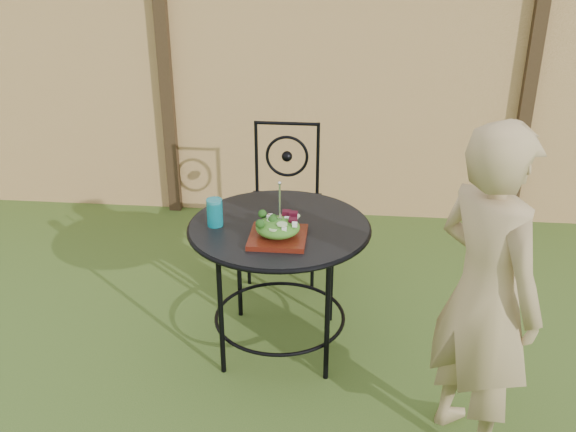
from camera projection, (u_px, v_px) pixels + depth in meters
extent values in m
plane|color=#2D4C18|center=(325.00, 400.00, 3.10)|extent=(60.00, 60.00, 0.00)
cube|color=#E8B272|center=(342.00, 101.00, 4.71)|extent=(8.00, 0.05, 1.80)
cube|color=black|center=(167.00, 92.00, 4.76)|extent=(0.09, 0.09, 1.90)
cube|color=black|center=(527.00, 101.00, 4.52)|extent=(0.09, 0.09, 1.90)
cylinder|color=black|center=(279.00, 226.00, 3.21)|extent=(0.90, 0.90, 0.02)
torus|color=black|center=(279.00, 227.00, 3.21)|extent=(0.92, 0.92, 0.02)
torus|color=black|center=(280.00, 316.00, 3.43)|extent=(0.70, 0.70, 0.02)
cylinder|color=black|center=(331.00, 266.00, 3.57)|extent=(0.03, 0.03, 0.71)
cylinder|color=black|center=(239.00, 262.00, 3.62)|extent=(0.03, 0.03, 0.71)
cylinder|color=black|center=(221.00, 313.00, 3.15)|extent=(0.03, 0.03, 0.71)
cylinder|color=black|center=(327.00, 319.00, 3.10)|extent=(0.03, 0.03, 0.71)
cube|color=black|center=(284.00, 208.00, 4.07)|extent=(0.46, 0.46, 0.03)
cylinder|color=black|center=(287.00, 123.00, 4.05)|extent=(0.42, 0.02, 0.02)
torus|color=black|center=(287.00, 156.00, 4.14)|extent=(0.28, 0.02, 0.28)
cylinder|color=black|center=(249.00, 253.00, 4.00)|extent=(0.02, 0.02, 0.44)
cylinder|color=black|center=(312.00, 256.00, 3.97)|extent=(0.02, 0.02, 0.44)
cylinder|color=black|center=(258.00, 226.00, 4.36)|extent=(0.02, 0.02, 0.44)
cylinder|color=black|center=(316.00, 228.00, 4.33)|extent=(0.02, 0.02, 0.44)
cylinder|color=black|center=(256.00, 158.00, 4.17)|extent=(0.02, 0.02, 0.50)
cylinder|color=black|center=(318.00, 160.00, 4.13)|extent=(0.02, 0.02, 0.50)
imported|color=tan|center=(485.00, 296.00, 2.57)|extent=(0.59, 0.64, 1.47)
cube|color=#470E0A|center=(278.00, 237.00, 3.05)|extent=(0.27, 0.27, 0.02)
ellipsoid|color=#235614|center=(278.00, 227.00, 3.03)|extent=(0.21, 0.21, 0.08)
cylinder|color=silver|center=(280.00, 202.00, 2.97)|extent=(0.01, 0.01, 0.18)
cylinder|color=#0B7B89|center=(215.00, 212.00, 3.17)|extent=(0.08, 0.08, 0.14)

